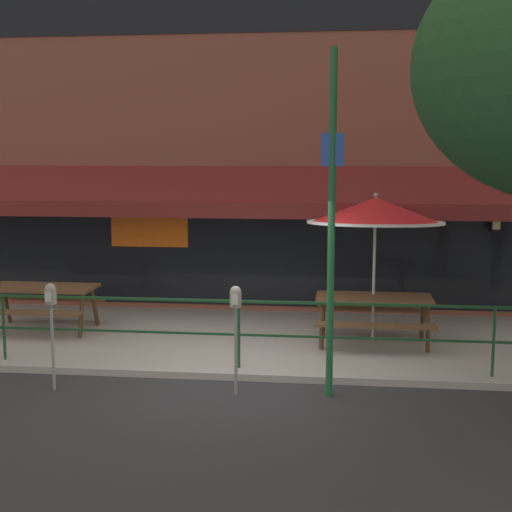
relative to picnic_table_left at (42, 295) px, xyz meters
The scene contains 10 objects.
ground_plane 4.19m from the picnic_table_left, 29.23° to the right, with size 120.00×120.00×0.00m, color #2D2D30.
patio_deck 3.66m from the picnic_table_left, ahead, with size 15.00×4.00×0.10m, color #ADA89E.
restaurant_building 5.49m from the picnic_table_left, 31.55° to the left, with size 15.00×1.60×8.48m.
patio_railing 3.99m from the picnic_table_left, 25.47° to the right, with size 13.84×0.04×0.97m.
picnic_table_left is the anchor object (origin of this frame).
picnic_table_centre 5.53m from the picnic_table_left, ahead, with size 1.80×1.42×0.76m.
patio_umbrella_centre 5.72m from the picnic_table_left, ahead, with size 2.14×2.14×2.38m.
parking_meter_near 2.96m from the picnic_table_left, 64.19° to the right, with size 0.15×0.16×1.42m.
parking_meter_far 4.49m from the picnic_table_left, 34.58° to the right, with size 0.15×0.16×1.42m.
street_sign_pole 5.67m from the picnic_table_left, 26.84° to the right, with size 0.28×0.09×4.35m.
Camera 1 is at (1.37, -9.28, 3.09)m, focal length 50.00 mm.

